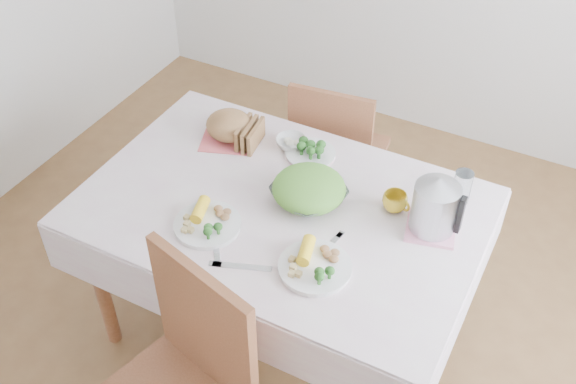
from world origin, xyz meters
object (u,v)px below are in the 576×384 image
at_px(yellow_mug, 395,202).
at_px(electric_kettle, 435,205).
at_px(salad_bowl, 309,195).
at_px(dinner_plate_left, 208,225).
at_px(dining_table, 282,273).
at_px(dinner_plate_right, 315,267).
at_px(chair_far, 340,150).

distance_m(yellow_mug, electric_kettle, 0.18).
distance_m(salad_bowl, dinner_plate_left, 0.40).
bearing_deg(salad_bowl, yellow_mug, 19.90).
distance_m(dining_table, electric_kettle, 0.76).
distance_m(salad_bowl, yellow_mug, 0.32).
relative_size(dinner_plate_right, yellow_mug, 2.72).
bearing_deg(dinner_plate_left, dining_table, 51.68).
xyz_separation_m(dining_table, salad_bowl, (0.08, 0.07, 0.42)).
xyz_separation_m(dinner_plate_left, dinner_plate_right, (0.44, -0.01, 0.00)).
distance_m(salad_bowl, dinner_plate_right, 0.35).
relative_size(dinner_plate_left, yellow_mug, 2.66).
height_order(chair_far, dinner_plate_left, chair_far).
relative_size(chair_far, yellow_mug, 9.69).
bearing_deg(chair_far, dining_table, 90.10).
distance_m(dinner_plate_left, electric_kettle, 0.82).
xyz_separation_m(chair_far, dinner_plate_right, (0.34, -1.00, 0.31)).
distance_m(dinner_plate_left, yellow_mug, 0.70).
xyz_separation_m(dinner_plate_left, yellow_mug, (0.57, 0.41, 0.03)).
bearing_deg(dining_table, dinner_plate_left, -128.32).
distance_m(dining_table, yellow_mug, 0.60).
bearing_deg(chair_far, dinner_plate_left, 78.27).
relative_size(dining_table, dinner_plate_left, 5.63).
bearing_deg(dinner_plate_right, yellow_mug, 72.45).
xyz_separation_m(dinner_plate_left, electric_kettle, (0.73, 0.37, 0.11)).
relative_size(dinner_plate_right, electric_kettle, 1.11).
height_order(chair_far, yellow_mug, chair_far).
relative_size(salad_bowl, dinner_plate_right, 1.03).
bearing_deg(dining_table, dinner_plate_right, -42.39).
bearing_deg(dinner_plate_left, yellow_mug, 35.53).
xyz_separation_m(salad_bowl, dinner_plate_right, (0.17, -0.30, -0.02)).
bearing_deg(dining_table, yellow_mug, 24.55).
bearing_deg(chair_far, dinner_plate_right, 102.55).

